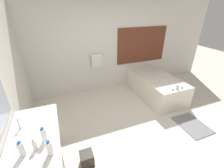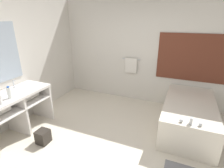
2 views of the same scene
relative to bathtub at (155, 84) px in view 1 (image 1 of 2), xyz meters
name	(u,v)px [view 1 (image 1 of 2)]	position (x,y,z in m)	size (l,w,h in m)	color
ground_plane	(141,134)	(-1.23, -1.26, -0.33)	(16.00, 16.00, 0.00)	beige
wall_back_with_blinds	(107,47)	(-1.18, 0.97, 1.02)	(7.40, 0.13, 2.70)	silver
vanity_counter	(38,147)	(-3.09, -1.45, 0.29)	(0.65, 1.35, 0.86)	white
sink_faucet	(19,124)	(-3.27, -1.27, 0.62)	(0.09, 0.04, 0.18)	silver
bathtub	(155,84)	(0.00, 0.00, 0.00)	(0.96, 1.86, 0.72)	silver
water_bottle_1	(21,149)	(-3.18, -1.75, 0.63)	(0.07, 0.07, 0.21)	silver
water_bottle_2	(49,148)	(-2.88, -1.86, 0.63)	(0.07, 0.07, 0.21)	silver
water_bottle_3	(44,135)	(-2.94, -1.63, 0.63)	(0.07, 0.07, 0.22)	silver
soap_dispenser	(34,145)	(-3.05, -1.73, 0.61)	(0.05, 0.05, 0.18)	white
waste_bin	(87,159)	(-2.43, -1.53, -0.20)	(0.21, 0.21, 0.25)	#2D2823
bath_mat	(192,125)	(-0.01, -1.46, -0.32)	(0.57, 0.74, 0.02)	slate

